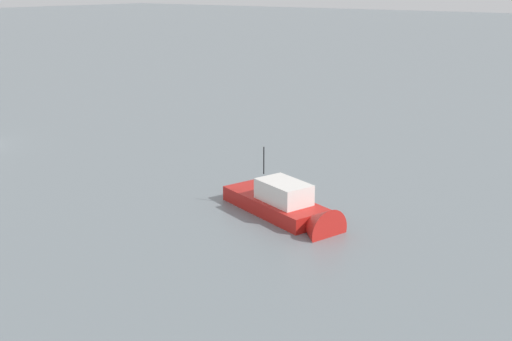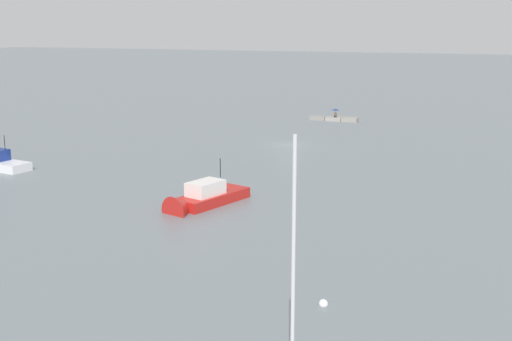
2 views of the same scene
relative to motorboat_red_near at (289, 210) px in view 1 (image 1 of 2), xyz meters
name	(u,v)px [view 1 (image 1 of 2)]	position (x,y,z in m)	size (l,w,h in m)	color
motorboat_red_near	(289,210)	(0.00, 0.00, 0.00)	(4.50, 8.04, 4.31)	red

